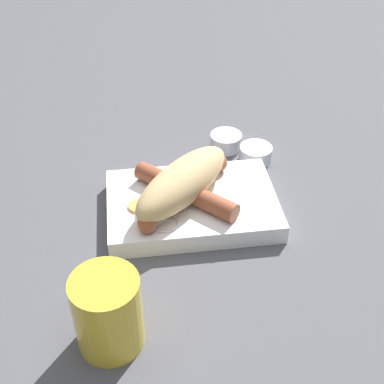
{
  "coord_description": "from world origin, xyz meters",
  "views": [
    {
      "loc": [
        0.08,
        0.57,
        0.5
      ],
      "look_at": [
        0.0,
        0.0,
        0.04
      ],
      "focal_mm": 50.0,
      "sensor_mm": 36.0,
      "label": 1
    }
  ],
  "objects_px": {
    "bread_roll": "(183,182)",
    "drink_glass": "(108,313)",
    "food_tray": "(192,205)",
    "condiment_cup_near": "(256,155)",
    "condiment_cup_far": "(226,142)",
    "sausage": "(185,191)"
  },
  "relations": [
    {
      "from": "sausage",
      "to": "condiment_cup_near",
      "type": "xyz_separation_m",
      "value": [
        -0.13,
        -0.11,
        -0.03
      ]
    },
    {
      "from": "sausage",
      "to": "condiment_cup_far",
      "type": "relative_size",
      "value": 2.76
    },
    {
      "from": "condiment_cup_far",
      "to": "drink_glass",
      "type": "relative_size",
      "value": 0.55
    },
    {
      "from": "bread_roll",
      "to": "food_tray",
      "type": "bearing_deg",
      "value": 176.93
    },
    {
      "from": "drink_glass",
      "to": "bread_roll",
      "type": "bearing_deg",
      "value": -117.3
    },
    {
      "from": "food_tray",
      "to": "sausage",
      "type": "xyz_separation_m",
      "value": [
        0.01,
        0.0,
        0.03
      ]
    },
    {
      "from": "food_tray",
      "to": "condiment_cup_near",
      "type": "bearing_deg",
      "value": -136.16
    },
    {
      "from": "condiment_cup_near",
      "to": "drink_glass",
      "type": "distance_m",
      "value": 0.39
    },
    {
      "from": "condiment_cup_near",
      "to": "condiment_cup_far",
      "type": "bearing_deg",
      "value": -46.16
    },
    {
      "from": "condiment_cup_near",
      "to": "food_tray",
      "type": "bearing_deg",
      "value": 43.84
    },
    {
      "from": "sausage",
      "to": "drink_glass",
      "type": "height_order",
      "value": "drink_glass"
    },
    {
      "from": "sausage",
      "to": "condiment_cup_far",
      "type": "height_order",
      "value": "sausage"
    },
    {
      "from": "bread_roll",
      "to": "condiment_cup_far",
      "type": "bearing_deg",
      "value": -120.26
    },
    {
      "from": "food_tray",
      "to": "sausage",
      "type": "bearing_deg",
      "value": 5.13
    },
    {
      "from": "bread_roll",
      "to": "drink_glass",
      "type": "height_order",
      "value": "drink_glass"
    },
    {
      "from": "food_tray",
      "to": "condiment_cup_near",
      "type": "xyz_separation_m",
      "value": [
        -0.12,
        -0.11,
        -0.0
      ]
    },
    {
      "from": "bread_roll",
      "to": "drink_glass",
      "type": "bearing_deg",
      "value": 62.7
    },
    {
      "from": "condiment_cup_near",
      "to": "condiment_cup_far",
      "type": "height_order",
      "value": "same"
    },
    {
      "from": "condiment_cup_far",
      "to": "food_tray",
      "type": "bearing_deg",
      "value": 63.51
    },
    {
      "from": "food_tray",
      "to": "condiment_cup_far",
      "type": "xyz_separation_m",
      "value": [
        -0.08,
        -0.16,
        -0.0
      ]
    },
    {
      "from": "food_tray",
      "to": "drink_glass",
      "type": "bearing_deg",
      "value": 59.81
    },
    {
      "from": "bread_roll",
      "to": "condiment_cup_near",
      "type": "distance_m",
      "value": 0.18
    }
  ]
}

